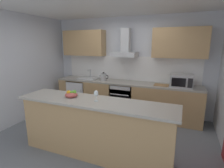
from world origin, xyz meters
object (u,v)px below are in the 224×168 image
at_px(sink, 89,78).
at_px(microwave, 182,81).
at_px(refrigerator, 80,94).
at_px(chopping_board, 161,85).
at_px(kettle, 104,77).
at_px(range_hood, 125,48).
at_px(fruit_bowl, 71,94).
at_px(wine_glass, 96,94).
at_px(oven, 123,98).

bearing_deg(sink, microwave, -0.89).
bearing_deg(microwave, sink, 179.11).
height_order(refrigerator, chopping_board, chopping_board).
bearing_deg(sink, kettle, -5.11).
distance_m(range_hood, fruit_bowl, 2.16).
distance_m(sink, kettle, 0.51).
distance_m(refrigerator, sink, 0.59).
bearing_deg(wine_glass, fruit_bowl, 175.22).
height_order(microwave, range_hood, range_hood).
relative_size(kettle, range_hood, 0.40).
bearing_deg(microwave, oven, 178.88).
bearing_deg(oven, sink, 179.41).
bearing_deg(fruit_bowl, chopping_board, 54.63).
bearing_deg(sink, oven, -0.59).
distance_m(refrigerator, microwave, 2.87).
bearing_deg(range_hood, refrigerator, -174.47).
bearing_deg(kettle, oven, 3.43).
distance_m(oven, wine_glass, 2.03).
relative_size(kettle, chopping_board, 0.85).
height_order(sink, kettle, sink).
height_order(refrigerator, microwave, microwave).
bearing_deg(oven, microwave, -1.12).
distance_m(oven, fruit_bowl, 1.98).
distance_m(sink, range_hood, 1.37).
distance_m(microwave, fruit_bowl, 2.55).
xyz_separation_m(oven, sink, (-1.06, 0.01, 0.47)).
bearing_deg(oven, chopping_board, -1.38).
bearing_deg(chopping_board, wine_glass, -113.00).
distance_m(refrigerator, fruit_bowl, 2.22).
xyz_separation_m(kettle, fruit_bowl, (0.23, -1.84, 0.02)).
bearing_deg(wine_glass, microwave, 56.45).
xyz_separation_m(oven, fruit_bowl, (-0.33, -1.87, 0.57)).
height_order(oven, sink, sink).
xyz_separation_m(sink, kettle, (0.50, -0.04, 0.08)).
bearing_deg(range_hood, kettle, -163.80).
relative_size(refrigerator, range_hood, 1.18).
height_order(kettle, chopping_board, kettle).
bearing_deg(microwave, wine_glass, -123.55).
distance_m(kettle, range_hood, 0.98).
bearing_deg(fruit_bowl, oven, 80.07).
bearing_deg(wine_glass, refrigerator, 129.00).
height_order(sink, chopping_board, sink).
height_order(range_hood, fruit_bowl, range_hood).
height_order(oven, chopping_board, chopping_board).
relative_size(microwave, sink, 1.00).
relative_size(oven, kettle, 2.77).
height_order(kettle, wine_glass, wine_glass).
bearing_deg(sink, refrigerator, -177.42).
bearing_deg(fruit_bowl, microwave, 46.33).
distance_m(sink, wine_glass, 2.30).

